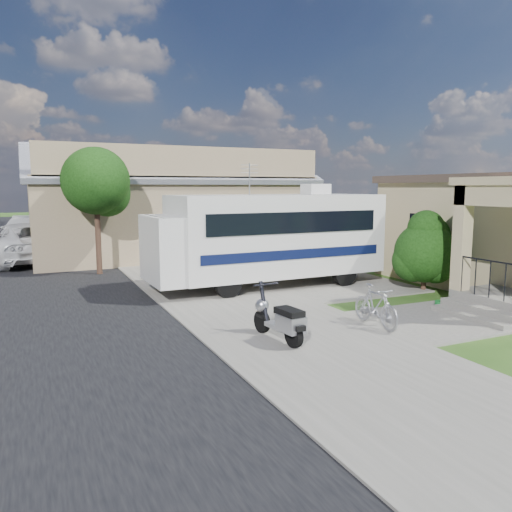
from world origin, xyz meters
name	(u,v)px	position (x,y,z in m)	size (l,w,h in m)	color
ground	(320,323)	(0.00, 0.00, 0.00)	(120.00, 120.00, 0.00)	#1B3A0F
sidewalk_slab	(168,265)	(-1.00, 10.00, 0.03)	(4.00, 80.00, 0.06)	#5F5D56
driveway_slab	(286,283)	(1.50, 4.50, 0.03)	(7.00, 6.00, 0.05)	#5F5D56
walk_slab	(449,318)	(3.00, -1.00, 0.03)	(4.00, 3.00, 0.05)	#5F5D56
warehouse	(166,212)	(0.00, 13.97, 1.99)	(12.50, 8.40, 5.04)	#886F55
street_tree_a	(99,185)	(-3.70, 9.05, 3.25)	(2.44, 2.40, 4.58)	black
street_tree_b	(74,183)	(-3.70, 19.05, 3.39)	(2.44, 2.40, 4.73)	black
street_tree_c	(63,188)	(-3.70, 28.05, 3.10)	(2.44, 2.40, 4.42)	black
motorhome	(269,236)	(0.79, 4.35, 1.64)	(7.53, 2.62, 3.83)	beige
shrub	(425,250)	(4.89, 1.87, 1.26)	(2.01, 1.92, 2.47)	black
scooter	(280,320)	(-1.56, -1.00, 0.50)	(0.61, 1.70, 1.12)	black
bicycle	(375,309)	(0.87, -0.92, 0.46)	(0.44, 1.55, 0.93)	#97989E
pickup_truck	(25,243)	(-6.23, 13.38, 0.84)	(2.77, 6.02, 1.67)	white
van	(26,232)	(-6.21, 19.41, 0.80)	(2.25, 5.54, 1.61)	white
garden_hose	(442,305)	(3.69, -0.08, 0.08)	(0.35, 0.35, 0.16)	#167029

